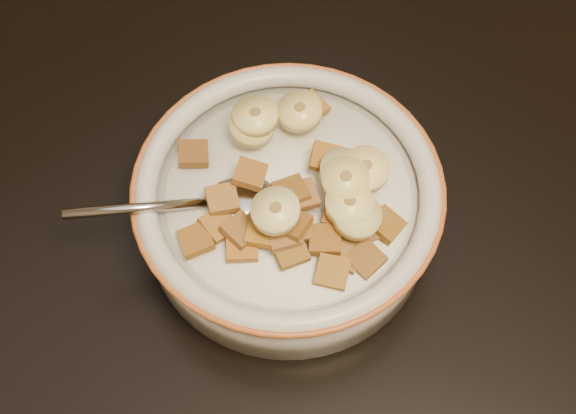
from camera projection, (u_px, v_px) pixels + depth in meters
floor at (230, 374)px, 1.35m from camera, size 4.00×4.50×0.10m
table at (170, 88)px, 0.67m from camera, size 1.41×0.92×0.04m
cereal_bowl at (288, 211)px, 0.56m from camera, size 0.20×0.20×0.05m
milk at (288, 194)px, 0.54m from camera, size 0.17×0.17×0.00m
spoon at (241, 199)px, 0.53m from camera, size 0.06×0.05×0.01m
cereal_square_0 at (222, 199)px, 0.52m from camera, size 0.03×0.03×0.01m
cereal_square_1 at (250, 174)px, 0.52m from camera, size 0.03×0.03×0.01m
cereal_square_2 at (333, 272)px, 0.50m from camera, size 0.03×0.03×0.01m
cereal_square_3 at (325, 239)px, 0.51m from camera, size 0.03×0.03×0.01m
cereal_square_4 at (291, 192)px, 0.51m from camera, size 0.02×0.02×0.01m
cereal_square_5 at (266, 228)px, 0.51m from camera, size 0.03×0.03×0.01m
cereal_square_6 at (196, 240)px, 0.51m from camera, size 0.02×0.02×0.01m
cereal_square_7 at (241, 230)px, 0.51m from camera, size 0.02×0.02×0.01m
cereal_square_8 at (263, 232)px, 0.51m from camera, size 0.03×0.03×0.01m
cereal_square_9 at (219, 225)px, 0.52m from camera, size 0.02×0.02×0.01m
cereal_square_10 at (292, 224)px, 0.51m from camera, size 0.03×0.03×0.01m
cereal_square_11 at (348, 254)px, 0.51m from camera, size 0.03×0.03×0.01m
cereal_square_12 at (345, 197)px, 0.52m from camera, size 0.03×0.03×0.01m
cereal_square_13 at (242, 246)px, 0.51m from camera, size 0.03×0.03×0.01m
cereal_square_14 at (301, 195)px, 0.51m from camera, size 0.03×0.03×0.01m
cereal_square_15 at (193, 153)px, 0.55m from camera, size 0.03×0.03×0.01m
cereal_square_16 at (340, 212)px, 0.52m from camera, size 0.03×0.03×0.01m
cereal_square_17 at (311, 108)px, 0.56m from camera, size 0.02×0.02×0.01m
cereal_square_18 at (326, 158)px, 0.53m from camera, size 0.03×0.03×0.01m
cereal_square_19 at (283, 235)px, 0.51m from camera, size 0.03×0.03×0.01m
cereal_square_20 at (386, 225)px, 0.52m from camera, size 0.03×0.03×0.01m
cereal_square_21 at (376, 224)px, 0.52m from camera, size 0.03×0.03×0.01m
cereal_square_22 at (366, 259)px, 0.51m from camera, size 0.02×0.02×0.01m
cereal_square_23 at (290, 251)px, 0.51m from camera, size 0.02×0.02×0.01m
cereal_square_24 at (294, 228)px, 0.51m from camera, size 0.03×0.03×0.01m
banana_slice_0 at (344, 171)px, 0.52m from camera, size 0.04×0.04×0.01m
banana_slice_1 at (357, 216)px, 0.51m from camera, size 0.04×0.04×0.01m
banana_slice_2 at (366, 169)px, 0.52m from camera, size 0.04×0.04×0.01m
banana_slice_3 at (252, 125)px, 0.54m from camera, size 0.04×0.04×0.02m
banana_slice_4 at (345, 180)px, 0.51m from camera, size 0.04×0.04×0.01m
banana_slice_5 at (276, 211)px, 0.50m from camera, size 0.04×0.04×0.01m
banana_slice_6 at (300, 111)px, 0.55m from camera, size 0.04×0.04×0.01m
banana_slice_7 at (349, 204)px, 0.51m from camera, size 0.03×0.03×0.01m
banana_slice_8 at (255, 116)px, 0.54m from camera, size 0.03×0.03×0.01m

